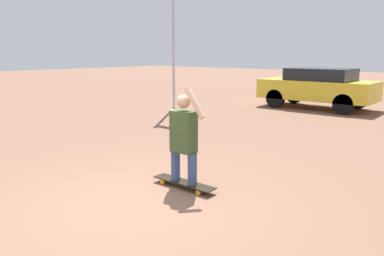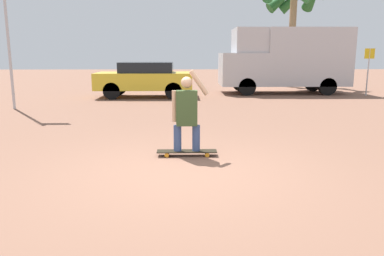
# 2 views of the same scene
# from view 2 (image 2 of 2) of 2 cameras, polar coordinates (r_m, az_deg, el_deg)

# --- Properties ---
(ground_plane) EXTENTS (80.00, 80.00, 0.00)m
(ground_plane) POSITION_cam_2_polar(r_m,az_deg,el_deg) (5.91, -1.38, -6.74)
(ground_plane) COLOR brown
(skateboard) EXTENTS (1.09, 0.23, 0.10)m
(skateboard) POSITION_cam_2_polar(r_m,az_deg,el_deg) (6.81, -0.79, -3.62)
(skateboard) COLOR black
(skateboard) RESTS_ON ground_plane
(person_skateboarder) EXTENTS (0.66, 0.22, 1.46)m
(person_skateboarder) POSITION_cam_2_polar(r_m,az_deg,el_deg) (6.65, -0.82, 2.63)
(person_skateboarder) COLOR #384C7A
(person_skateboarder) RESTS_ON skateboard
(camper_van) EXTENTS (5.83, 2.19, 2.98)m
(camper_van) POSITION_cam_2_polar(r_m,az_deg,el_deg) (18.24, 14.10, 10.23)
(camper_van) COLOR black
(camper_van) RESTS_ON ground_plane
(parked_car_yellow) EXTENTS (4.05, 1.88, 1.48)m
(parked_car_yellow) POSITION_cam_2_polar(r_m,az_deg,el_deg) (16.22, -7.19, 7.51)
(parked_car_yellow) COLOR black
(parked_car_yellow) RESTS_ON ground_plane
(street_sign) EXTENTS (0.44, 0.06, 2.06)m
(street_sign) POSITION_cam_2_polar(r_m,az_deg,el_deg) (18.41, 25.31, 8.67)
(street_sign) COLOR #B7B7BC
(street_sign) RESTS_ON ground_plane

